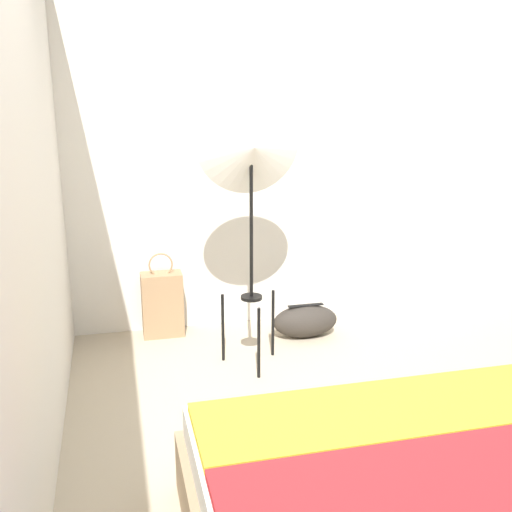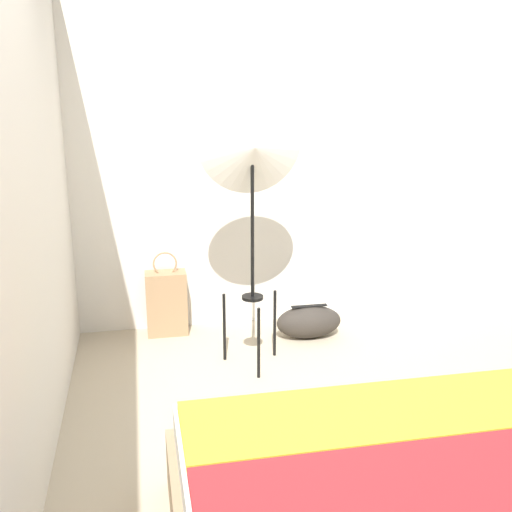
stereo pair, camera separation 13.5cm
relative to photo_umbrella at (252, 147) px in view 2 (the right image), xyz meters
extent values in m
plane|color=tan|center=(0.07, -1.42, -1.40)|extent=(14.00, 14.00, 0.00)
cube|color=silver|center=(0.07, 0.77, -0.10)|extent=(8.00, 0.05, 2.60)
cube|color=silver|center=(-1.17, -0.42, -0.10)|extent=(0.05, 8.00, 2.60)
cube|color=red|center=(0.27, -1.92, -0.96)|extent=(1.66, 0.46, 0.04)
cube|color=gold|center=(0.27, -1.45, -0.96)|extent=(1.66, 0.46, 0.04)
cylinder|color=black|center=(0.00, -0.20, -1.17)|extent=(0.02, 0.02, 0.46)
cylinder|color=black|center=(-0.17, 0.10, -1.17)|extent=(0.02, 0.02, 0.46)
cylinder|color=black|center=(0.17, 0.10, -1.17)|extent=(0.02, 0.02, 0.46)
cylinder|color=black|center=(0.00, 0.00, -0.94)|extent=(0.14, 0.14, 0.02)
cylinder|color=black|center=(0.00, 0.00, -0.46)|extent=(0.02, 0.02, 0.96)
cone|color=white|center=(0.00, 0.00, 0.02)|extent=(0.65, 0.26, 0.67)
cube|color=#9E7A56|center=(-0.52, 0.62, -1.17)|extent=(0.29, 0.17, 0.47)
torus|color=#9E7A56|center=(-0.52, 0.62, -0.87)|extent=(0.17, 0.01, 0.17)
ellipsoid|color=#332D28|center=(0.48, 0.35, -1.29)|extent=(0.47, 0.23, 0.23)
cube|color=black|center=(0.48, 0.35, -1.16)|extent=(0.26, 0.04, 0.01)
camera|label=1|loc=(-0.81, -3.48, 0.34)|focal=42.00mm
camera|label=2|loc=(-0.68, -3.51, 0.34)|focal=42.00mm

